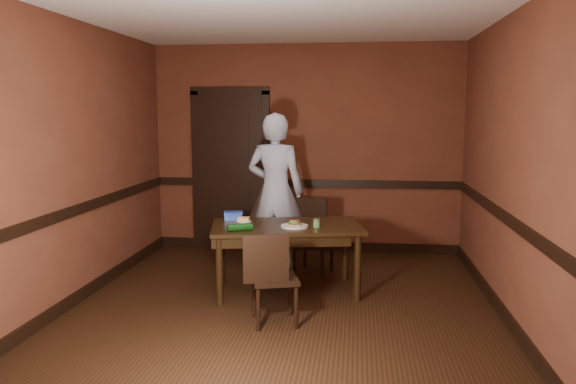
% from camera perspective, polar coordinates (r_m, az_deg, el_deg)
% --- Properties ---
extents(floor, '(4.00, 4.50, 0.01)m').
position_cam_1_polar(floor, '(5.42, -0.47, -11.60)').
color(floor, black).
rests_on(floor, ground).
extents(ceiling, '(4.00, 4.50, 0.01)m').
position_cam_1_polar(ceiling, '(5.17, -0.50, 17.84)').
color(ceiling, white).
rests_on(ceiling, ground).
extents(wall_back, '(4.00, 0.02, 2.70)m').
position_cam_1_polar(wall_back, '(7.35, 1.84, 4.40)').
color(wall_back, brown).
rests_on(wall_back, ground).
extents(wall_front, '(4.00, 0.02, 2.70)m').
position_cam_1_polar(wall_front, '(2.92, -6.33, -1.34)').
color(wall_front, brown).
rests_on(wall_front, ground).
extents(wall_left, '(0.02, 4.50, 2.70)m').
position_cam_1_polar(wall_left, '(5.74, -20.73, 2.83)').
color(wall_left, brown).
rests_on(wall_left, ground).
extents(wall_right, '(0.02, 4.50, 2.70)m').
position_cam_1_polar(wall_right, '(5.25, 21.74, 2.32)').
color(wall_right, brown).
rests_on(wall_right, ground).
extents(dado_back, '(4.00, 0.03, 0.10)m').
position_cam_1_polar(dado_back, '(7.38, 1.81, 0.90)').
color(dado_back, black).
rests_on(dado_back, ground).
extents(dado_left, '(0.03, 4.50, 0.10)m').
position_cam_1_polar(dado_left, '(5.79, -20.37, -1.61)').
color(dado_left, black).
rests_on(dado_left, ground).
extents(dado_right, '(0.03, 4.50, 0.10)m').
position_cam_1_polar(dado_right, '(5.30, 21.33, -2.51)').
color(dado_right, black).
rests_on(dado_right, ground).
extents(baseboard_back, '(4.00, 0.03, 0.12)m').
position_cam_1_polar(baseboard_back, '(7.53, 1.79, -5.45)').
color(baseboard_back, black).
rests_on(baseboard_back, ground).
extents(baseboard_left, '(0.03, 4.50, 0.12)m').
position_cam_1_polar(baseboard_left, '(5.98, -19.97, -9.58)').
color(baseboard_left, black).
rests_on(baseboard_left, ground).
extents(baseboard_right, '(0.03, 4.50, 0.12)m').
position_cam_1_polar(baseboard_right, '(5.51, 20.87, -11.13)').
color(baseboard_right, black).
rests_on(baseboard_right, ground).
extents(door, '(1.05, 0.07, 2.20)m').
position_cam_1_polar(door, '(7.50, -5.83, 2.45)').
color(door, black).
rests_on(door, ground).
extents(dining_table, '(1.63, 1.12, 0.70)m').
position_cam_1_polar(dining_table, '(5.75, -0.16, -6.77)').
color(dining_table, black).
rests_on(dining_table, floor).
extents(chair_far, '(0.49, 0.49, 0.84)m').
position_cam_1_polar(chair_far, '(6.38, 2.59, -4.61)').
color(chair_far, black).
rests_on(chair_far, floor).
extents(chair_near, '(0.48, 0.48, 0.82)m').
position_cam_1_polar(chair_near, '(4.91, -1.37, -8.64)').
color(chair_near, black).
rests_on(chair_near, floor).
extents(person, '(0.71, 0.51, 1.82)m').
position_cam_1_polar(person, '(6.57, -1.30, 0.10)').
color(person, silver).
rests_on(person, floor).
extents(sandwich_plate, '(0.27, 0.27, 0.07)m').
position_cam_1_polar(sandwich_plate, '(5.56, 0.66, -3.38)').
color(sandwich_plate, silver).
rests_on(sandwich_plate, dining_table).
extents(sauce_jar, '(0.07, 0.07, 0.08)m').
position_cam_1_polar(sauce_jar, '(5.54, 2.92, -3.17)').
color(sauce_jar, '#528443').
rests_on(sauce_jar, dining_table).
extents(cheese_saucer, '(0.16, 0.16, 0.05)m').
position_cam_1_polar(cheese_saucer, '(5.84, -4.53, -2.84)').
color(cheese_saucer, silver).
rests_on(cheese_saucer, dining_table).
extents(food_tub, '(0.22, 0.17, 0.08)m').
position_cam_1_polar(food_tub, '(5.97, -5.58, -2.39)').
color(food_tub, blue).
rests_on(food_tub, dining_table).
extents(wrapped_veg, '(0.25, 0.16, 0.07)m').
position_cam_1_polar(wrapped_veg, '(5.40, -4.89, -3.58)').
color(wrapped_veg, '#0E3A0F').
rests_on(wrapped_veg, dining_table).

